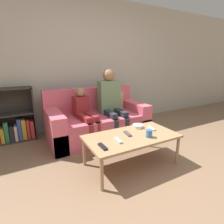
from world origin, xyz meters
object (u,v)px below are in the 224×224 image
(person_child, at_px, (85,112))
(snack_bowl, at_px, (138,126))
(coffee_table, at_px, (132,138))
(person_adult, at_px, (111,99))
(tv_remote_1, at_px, (151,128))
(cup_near, at_px, (149,133))
(bookshelf, at_px, (13,122))
(tv_remote_2, at_px, (128,134))
(tv_remote_3, at_px, (103,147))
(tv_remote_0, at_px, (118,140))
(couch, at_px, (97,121))

(person_child, relative_size, snack_bowl, 5.92)
(coffee_table, relative_size, person_adult, 0.99)
(coffee_table, xyz_separation_m, tv_remote_1, (0.38, 0.06, 0.05))
(tv_remote_1, bearing_deg, cup_near, -125.29)
(person_adult, distance_m, snack_bowl, 0.88)
(coffee_table, bearing_deg, person_adult, 77.31)
(bookshelf, xyz_separation_m, tv_remote_2, (1.37, -1.57, 0.09))
(coffee_table, xyz_separation_m, cup_near, (0.17, -0.15, 0.09))
(cup_near, bearing_deg, bookshelf, 131.45)
(tv_remote_3, bearing_deg, bookshelf, 116.34)
(cup_near, bearing_deg, snack_bowl, 77.26)
(bookshelf, relative_size, snack_bowl, 5.89)
(tv_remote_0, xyz_separation_m, tv_remote_1, (0.63, 0.12, 0.00))
(couch, bearing_deg, coffee_table, -89.76)
(person_child, height_order, tv_remote_3, person_child)
(tv_remote_2, xyz_separation_m, snack_bowl, (0.27, 0.14, 0.01))
(tv_remote_0, bearing_deg, couch, 83.15)
(tv_remote_2, bearing_deg, bookshelf, 139.66)
(couch, relative_size, tv_remote_3, 10.39)
(snack_bowl, bearing_deg, tv_remote_3, -156.00)
(tv_remote_2, height_order, tv_remote_3, same)
(tv_remote_2, relative_size, tv_remote_3, 1.02)
(bookshelf, height_order, person_child, person_child)
(person_child, xyz_separation_m, tv_remote_0, (0.05, -1.04, -0.11))
(person_child, relative_size, tv_remote_2, 5.42)
(bookshelf, xyz_separation_m, tv_remote_3, (0.92, -1.75, 0.09))
(bookshelf, distance_m, cup_near, 2.37)
(bookshelf, bearing_deg, coffee_table, -49.34)
(tv_remote_1, bearing_deg, tv_remote_3, -156.75)
(coffee_table, relative_size, tv_remote_0, 7.02)
(couch, xyz_separation_m, bookshelf, (-1.39, 0.50, 0.05))
(tv_remote_1, xyz_separation_m, tv_remote_2, (-0.41, -0.00, 0.00))
(cup_near, xyz_separation_m, snack_bowl, (0.08, 0.35, -0.03))
(person_child, height_order, cup_near, person_child)
(tv_remote_1, distance_m, snack_bowl, 0.20)
(bookshelf, relative_size, tv_remote_3, 5.53)
(couch, xyz_separation_m, tv_remote_0, (-0.24, -1.18, 0.15))
(bookshelf, xyz_separation_m, person_child, (1.10, -0.64, 0.20))
(snack_bowl, bearing_deg, person_child, 124.84)
(tv_remote_0, bearing_deg, coffee_table, 18.94)
(tv_remote_3, bearing_deg, tv_remote_2, 20.40)
(couch, bearing_deg, cup_near, -82.25)
(coffee_table, distance_m, tv_remote_2, 0.08)
(tv_remote_0, bearing_deg, tv_remote_2, 33.61)
(couch, xyz_separation_m, tv_remote_1, (0.39, -1.06, 0.15))
(person_child, xyz_separation_m, tv_remote_3, (-0.18, -1.10, -0.11))
(bookshelf, bearing_deg, person_child, -30.39)
(cup_near, height_order, tv_remote_2, cup_near)
(tv_remote_0, bearing_deg, bookshelf, 128.90)
(cup_near, height_order, tv_remote_0, cup_near)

